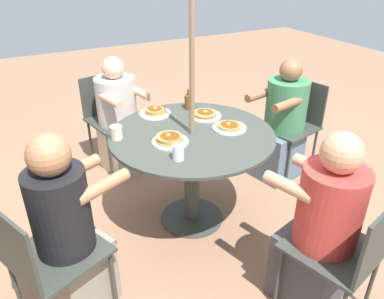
{
  "coord_description": "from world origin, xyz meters",
  "views": [
    {
      "loc": [
        -2.11,
        1.1,
        1.92
      ],
      "look_at": [
        0.0,
        0.0,
        0.63
      ],
      "focal_mm": 35.0,
      "sensor_mm": 36.0,
      "label": 1
    }
  ],
  "objects_px": {
    "pancake_plate_b": "(170,140)",
    "pancake_plate_c": "(155,112)",
    "patio_chair_north": "(43,256)",
    "coffee_cup": "(116,132)",
    "pancake_plate_a": "(229,127)",
    "drinking_glass_a": "(178,152)",
    "diner_north": "(70,234)",
    "patio_chair_west": "(110,113)",
    "diner_east": "(320,232)",
    "pancake_plate_d": "(205,115)",
    "patio_chair_east": "(348,249)",
    "diner_south": "(282,126)",
    "patio_table": "(192,152)",
    "syrup_bottle": "(189,101)",
    "patio_chair_south": "(294,120)",
    "diner_west": "(120,121)"
  },
  "relations": [
    {
      "from": "pancake_plate_d",
      "to": "syrup_bottle",
      "type": "xyz_separation_m",
      "value": [
        0.21,
        0.03,
        0.05
      ]
    },
    {
      "from": "patio_chair_west",
      "to": "diner_west",
      "type": "bearing_deg",
      "value": 90.0
    },
    {
      "from": "diner_west",
      "to": "pancake_plate_b",
      "type": "xyz_separation_m",
      "value": [
        -1.08,
        -0.03,
        0.29
      ]
    },
    {
      "from": "diner_south",
      "to": "coffee_cup",
      "type": "distance_m",
      "value": 1.55
    },
    {
      "from": "patio_chair_west",
      "to": "pancake_plate_b",
      "type": "relative_size",
      "value": 3.49
    },
    {
      "from": "patio_chair_east",
      "to": "diner_south",
      "type": "bearing_deg",
      "value": 48.01
    },
    {
      "from": "pancake_plate_d",
      "to": "syrup_bottle",
      "type": "distance_m",
      "value": 0.21
    },
    {
      "from": "patio_chair_south",
      "to": "drinking_glass_a",
      "type": "distance_m",
      "value": 1.57
    },
    {
      "from": "patio_chair_north",
      "to": "patio_chair_west",
      "type": "relative_size",
      "value": 1.0
    },
    {
      "from": "diner_south",
      "to": "pancake_plate_a",
      "type": "height_order",
      "value": "diner_south"
    },
    {
      "from": "patio_table",
      "to": "patio_chair_west",
      "type": "xyz_separation_m",
      "value": [
        1.19,
        0.26,
        -0.09
      ]
    },
    {
      "from": "patio_chair_east",
      "to": "coffee_cup",
      "type": "height_order",
      "value": "patio_chair_east"
    },
    {
      "from": "diner_east",
      "to": "patio_chair_west",
      "type": "distance_m",
      "value": 2.27
    },
    {
      "from": "diner_east",
      "to": "syrup_bottle",
      "type": "relative_size",
      "value": 6.95
    },
    {
      "from": "patio_chair_north",
      "to": "coffee_cup",
      "type": "height_order",
      "value": "patio_chair_north"
    },
    {
      "from": "patio_chair_east",
      "to": "diner_south",
      "type": "distance_m",
      "value": 1.56
    },
    {
      "from": "diner_east",
      "to": "patio_chair_west",
      "type": "bearing_deg",
      "value": 88.49
    },
    {
      "from": "patio_chair_east",
      "to": "pancake_plate_c",
      "type": "relative_size",
      "value": 3.49
    },
    {
      "from": "patio_chair_south",
      "to": "patio_chair_west",
      "type": "relative_size",
      "value": 1.0
    },
    {
      "from": "diner_east",
      "to": "patio_chair_south",
      "type": "bearing_deg",
      "value": 38.85
    },
    {
      "from": "patio_table",
      "to": "diner_north",
      "type": "bearing_deg",
      "value": 113.0
    },
    {
      "from": "diner_east",
      "to": "diner_south",
      "type": "bearing_deg",
      "value": 43.47
    },
    {
      "from": "patio_chair_west",
      "to": "pancake_plate_a",
      "type": "xyz_separation_m",
      "value": [
        -1.25,
        -0.54,
        0.26
      ]
    },
    {
      "from": "coffee_cup",
      "to": "diner_west",
      "type": "bearing_deg",
      "value": -17.55
    },
    {
      "from": "pancake_plate_a",
      "to": "pancake_plate_d",
      "type": "height_order",
      "value": "pancake_plate_d"
    },
    {
      "from": "diner_south",
      "to": "pancake_plate_d",
      "type": "distance_m",
      "value": 0.85
    },
    {
      "from": "pancake_plate_a",
      "to": "syrup_bottle",
      "type": "bearing_deg",
      "value": 10.08
    },
    {
      "from": "diner_north",
      "to": "patio_chair_east",
      "type": "relative_size",
      "value": 1.34
    },
    {
      "from": "syrup_bottle",
      "to": "diner_north",
      "type": "bearing_deg",
      "value": 125.53
    },
    {
      "from": "patio_table",
      "to": "patio_chair_east",
      "type": "bearing_deg",
      "value": -164.79
    },
    {
      "from": "pancake_plate_b",
      "to": "pancake_plate_d",
      "type": "xyz_separation_m",
      "value": [
        0.27,
        -0.42,
        -0.01
      ]
    },
    {
      "from": "pancake_plate_a",
      "to": "coffee_cup",
      "type": "relative_size",
      "value": 2.65
    },
    {
      "from": "diner_north",
      "to": "patio_chair_west",
      "type": "bearing_deg",
      "value": 133.25
    },
    {
      "from": "pancake_plate_c",
      "to": "diner_south",
      "type": "bearing_deg",
      "value": -100.78
    },
    {
      "from": "patio_chair_south",
      "to": "pancake_plate_c",
      "type": "height_order",
      "value": "patio_chair_south"
    },
    {
      "from": "patio_chair_east",
      "to": "pancake_plate_b",
      "type": "xyz_separation_m",
      "value": [
        1.12,
        0.52,
        0.27
      ]
    },
    {
      "from": "diner_south",
      "to": "pancake_plate_c",
      "type": "height_order",
      "value": "diner_south"
    },
    {
      "from": "patio_chair_east",
      "to": "patio_chair_west",
      "type": "xyz_separation_m",
      "value": [
        2.37,
        0.58,
        0.0
      ]
    },
    {
      "from": "patio_chair_west",
      "to": "pancake_plate_b",
      "type": "distance_m",
      "value": 1.28
    },
    {
      "from": "pancake_plate_b",
      "to": "pancake_plate_c",
      "type": "distance_m",
      "value": 0.5
    },
    {
      "from": "diner_north",
      "to": "diner_east",
      "type": "height_order",
      "value": "diner_north"
    },
    {
      "from": "pancake_plate_a",
      "to": "pancake_plate_d",
      "type": "xyz_separation_m",
      "value": [
        0.27,
        0.05,
        0.0
      ]
    },
    {
      "from": "patio_table",
      "to": "syrup_bottle",
      "type": "relative_size",
      "value": 7.14
    },
    {
      "from": "diner_west",
      "to": "syrup_bottle",
      "type": "relative_size",
      "value": 6.59
    },
    {
      "from": "patio_table",
      "to": "patio_chair_north",
      "type": "bearing_deg",
      "value": 113.0
    },
    {
      "from": "diner_west",
      "to": "pancake_plate_c",
      "type": "xyz_separation_m",
      "value": [
        -0.59,
        -0.12,
        0.29
      ]
    },
    {
      "from": "patio_chair_east",
      "to": "patio_chair_south",
      "type": "bearing_deg",
      "value": 43.4
    },
    {
      "from": "pancake_plate_c",
      "to": "drinking_glass_a",
      "type": "distance_m",
      "value": 0.74
    },
    {
      "from": "diner_west",
      "to": "drinking_glass_a",
      "type": "bearing_deg",
      "value": 76.63
    },
    {
      "from": "diner_east",
      "to": "coffee_cup",
      "type": "distance_m",
      "value": 1.43
    }
  ]
}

